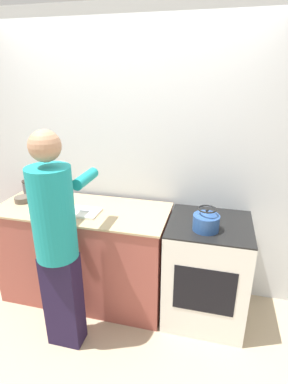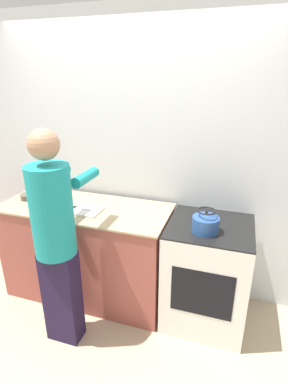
{
  "view_description": "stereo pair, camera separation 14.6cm",
  "coord_description": "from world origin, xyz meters",
  "px_view_note": "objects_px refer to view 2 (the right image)",
  "views": [
    {
      "loc": [
        0.78,
        -1.91,
        2.04
      ],
      "look_at": [
        0.25,
        0.22,
        1.18
      ],
      "focal_mm": 28.0,
      "sensor_mm": 36.0,
      "label": 1
    },
    {
      "loc": [
        0.92,
        -1.87,
        2.04
      ],
      "look_at": [
        0.25,
        0.22,
        1.18
      ],
      "focal_mm": 28.0,
      "sensor_mm": 36.0,
      "label": 2
    }
  ],
  "objects_px": {
    "kettle": "(206,223)",
    "bowl_prep": "(28,196)",
    "oven": "(206,273)",
    "cutting_board": "(83,210)",
    "person": "(56,235)",
    "canister_jar": "(37,184)",
    "knife": "(79,208)"
  },
  "relations": [
    {
      "from": "knife",
      "to": "canister_jar",
      "type": "relative_size",
      "value": 1.8
    },
    {
      "from": "knife",
      "to": "canister_jar",
      "type": "bearing_deg",
      "value": 156.63
    },
    {
      "from": "kettle",
      "to": "canister_jar",
      "type": "distance_m",
      "value": 1.78
    },
    {
      "from": "oven",
      "to": "person",
      "type": "distance_m",
      "value": 1.3
    },
    {
      "from": "bowl_prep",
      "to": "kettle",
      "type": "bearing_deg",
      "value": -3.77
    },
    {
      "from": "person",
      "to": "oven",
      "type": "bearing_deg",
      "value": 27.93
    },
    {
      "from": "oven",
      "to": "canister_jar",
      "type": "relative_size",
      "value": 6.68
    },
    {
      "from": "oven",
      "to": "person",
      "type": "relative_size",
      "value": 0.53
    },
    {
      "from": "oven",
      "to": "kettle",
      "type": "xyz_separation_m",
      "value": [
        -0.03,
        -0.12,
        0.54
      ]
    },
    {
      "from": "person",
      "to": "knife",
      "type": "relative_size",
      "value": 6.94
    },
    {
      "from": "knife",
      "to": "canister_jar",
      "type": "height_order",
      "value": "canister_jar"
    },
    {
      "from": "person",
      "to": "bowl_prep",
      "type": "xyz_separation_m",
      "value": [
        -0.67,
        0.55,
        0.01
      ]
    },
    {
      "from": "person",
      "to": "bowl_prep",
      "type": "height_order",
      "value": "person"
    },
    {
      "from": "knife",
      "to": "oven",
      "type": "bearing_deg",
      "value": 4.33
    },
    {
      "from": "person",
      "to": "knife",
      "type": "xyz_separation_m",
      "value": [
        -0.08,
        0.48,
        0.0
      ]
    },
    {
      "from": "kettle",
      "to": "canister_jar",
      "type": "bearing_deg",
      "value": 169.57
    },
    {
      "from": "person",
      "to": "kettle",
      "type": "xyz_separation_m",
      "value": [
        1.03,
        0.44,
        0.05
      ]
    },
    {
      "from": "bowl_prep",
      "to": "canister_jar",
      "type": "bearing_deg",
      "value": 104.66
    },
    {
      "from": "cutting_board",
      "to": "canister_jar",
      "type": "bearing_deg",
      "value": 156.69
    },
    {
      "from": "kettle",
      "to": "bowl_prep",
      "type": "relative_size",
      "value": 1.43
    },
    {
      "from": "oven",
      "to": "bowl_prep",
      "type": "xyz_separation_m",
      "value": [
        -1.73,
        -0.01,
        0.5
      ]
    },
    {
      "from": "oven",
      "to": "canister_jar",
      "type": "bearing_deg",
      "value": 173.54
    },
    {
      "from": "canister_jar",
      "to": "oven",
      "type": "bearing_deg",
      "value": -6.46
    },
    {
      "from": "person",
      "to": "kettle",
      "type": "height_order",
      "value": "person"
    },
    {
      "from": "cutting_board",
      "to": "bowl_prep",
      "type": "height_order",
      "value": "bowl_prep"
    },
    {
      "from": "oven",
      "to": "bowl_prep",
      "type": "bearing_deg",
      "value": -179.72
    },
    {
      "from": "oven",
      "to": "kettle",
      "type": "height_order",
      "value": "kettle"
    },
    {
      "from": "oven",
      "to": "bowl_prep",
      "type": "relative_size",
      "value": 6.47
    },
    {
      "from": "bowl_prep",
      "to": "canister_jar",
      "type": "height_order",
      "value": "canister_jar"
    },
    {
      "from": "bowl_prep",
      "to": "person",
      "type": "bearing_deg",
      "value": -39.7
    },
    {
      "from": "knife",
      "to": "bowl_prep",
      "type": "distance_m",
      "value": 0.59
    },
    {
      "from": "kettle",
      "to": "bowl_prep",
      "type": "height_order",
      "value": "kettle"
    }
  ]
}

